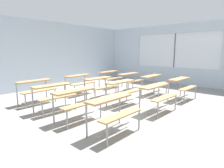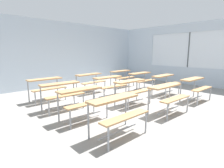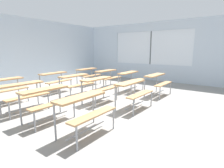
{
  "view_description": "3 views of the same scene",
  "coord_description": "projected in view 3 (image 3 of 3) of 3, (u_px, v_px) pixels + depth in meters",
  "views": [
    {
      "loc": [
        -4.29,
        -3.44,
        1.68
      ],
      "look_at": [
        0.27,
        0.57,
        0.6
      ],
      "focal_mm": 29.84,
      "sensor_mm": 36.0,
      "label": 1
    },
    {
      "loc": [
        -3.8,
        -3.3,
        1.6
      ],
      "look_at": [
        0.32,
        1.08,
        0.5
      ],
      "focal_mm": 28.0,
      "sensor_mm": 36.0,
      "label": 2
    },
    {
      "loc": [
        -3.8,
        -3.3,
        1.6
      ],
      "look_at": [
        0.58,
        -0.16,
        0.54
      ],
      "focal_mm": 28.0,
      "sensor_mm": 36.0,
      "label": 3
    }
  ],
  "objects": [
    {
      "name": "desk_bench_r0c2",
      "position": [
        158.0,
        80.0,
        6.15
      ],
      "size": [
        1.12,
        0.63,
        0.74
      ],
      "rotation": [
        0.0,
        0.0,
        -0.03
      ],
      "color": "tan",
      "rests_on": "ground"
    },
    {
      "name": "desk_bench_r2c0",
      "position": [
        24.0,
        91.0,
        4.52
      ],
      "size": [
        1.13,
        0.64,
        0.74
      ],
      "rotation": [
        0.0,
        0.0,
        -0.05
      ],
      "color": "tan",
      "rests_on": "ground"
    },
    {
      "name": "desk_bench_r3c2",
      "position": [
        88.0,
        73.0,
        8.09
      ],
      "size": [
        1.11,
        0.61,
        0.74
      ],
      "rotation": [
        0.0,
        0.0,
        0.02
      ],
      "color": "tan",
      "rests_on": "ground"
    },
    {
      "name": "desk_bench_r2c1",
      "position": [
        76.0,
        81.0,
        5.99
      ],
      "size": [
        1.12,
        0.64,
        0.74
      ],
      "rotation": [
        0.0,
        0.0,
        -0.04
      ],
      "color": "tan",
      "rests_on": "ground"
    },
    {
      "name": "desk_bench_r1c1",
      "position": [
        99.0,
        84.0,
        5.34
      ],
      "size": [
        1.12,
        0.63,
        0.74
      ],
      "rotation": [
        0.0,
        0.0,
        -0.03
      ],
      "color": "tan",
      "rests_on": "ground"
    },
    {
      "name": "desk_bench_r3c1",
      "position": [
        55.0,
        78.0,
        6.63
      ],
      "size": [
        1.12,
        0.63,
        0.74
      ],
      "rotation": [
        0.0,
        0.0,
        0.03
      ],
      "color": "tan",
      "rests_on": "ground"
    },
    {
      "name": "desk_bench_r3c0",
      "position": [
        5.0,
        85.0,
        5.21
      ],
      "size": [
        1.11,
        0.61,
        0.74
      ],
      "rotation": [
        0.0,
        0.0,
        0.02
      ],
      "color": "tan",
      "rests_on": "ground"
    },
    {
      "name": "wall_right",
      "position": [
        162.0,
        53.0,
        8.86
      ],
      "size": [
        0.12,
        9.0,
        3.0
      ],
      "color": "silver",
      "rests_on": "ground"
    },
    {
      "name": "desk_bench_r1c2",
      "position": [
        131.0,
        77.0,
        6.82
      ],
      "size": [
        1.11,
        0.6,
        0.74
      ],
      "rotation": [
        0.0,
        0.0,
        0.01
      ],
      "color": "tan",
      "rests_on": "ground"
    },
    {
      "name": "wall_back",
      "position": [
        16.0,
        52.0,
        7.51
      ],
      "size": [
        10.0,
        0.12,
        3.0
      ],
      "primitive_type": "cube",
      "color": "silver",
      "rests_on": "ground"
    },
    {
      "name": "ground",
      "position": [
        96.0,
        105.0,
        5.23
      ],
      "size": [
        10.0,
        9.0,
        0.05
      ],
      "primitive_type": "cube",
      "color": "gray"
    },
    {
      "name": "desk_bench_r0c1",
      "position": [
        134.0,
        89.0,
        4.74
      ],
      "size": [
        1.12,
        0.63,
        0.74
      ],
      "rotation": [
        0.0,
        0.0,
        -0.03
      ],
      "color": "tan",
      "rests_on": "ground"
    },
    {
      "name": "desk_bench_r1c0",
      "position": [
        47.0,
        97.0,
        3.91
      ],
      "size": [
        1.11,
        0.62,
        0.74
      ],
      "rotation": [
        0.0,
        0.0,
        -0.02
      ],
      "color": "tan",
      "rests_on": "ground"
    },
    {
      "name": "desk_bench_r2c2",
      "position": [
        108.0,
        75.0,
        7.42
      ],
      "size": [
        1.12,
        0.64,
        0.74
      ],
      "rotation": [
        0.0,
        0.0,
        -0.04
      ],
      "color": "tan",
      "rests_on": "ground"
    },
    {
      "name": "desk_bench_r0c0",
      "position": [
        85.0,
        106.0,
        3.27
      ],
      "size": [
        1.11,
        0.6,
        0.74
      ],
      "rotation": [
        0.0,
        0.0,
        -0.01
      ],
      "color": "tan",
      "rests_on": "ground"
    }
  ]
}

